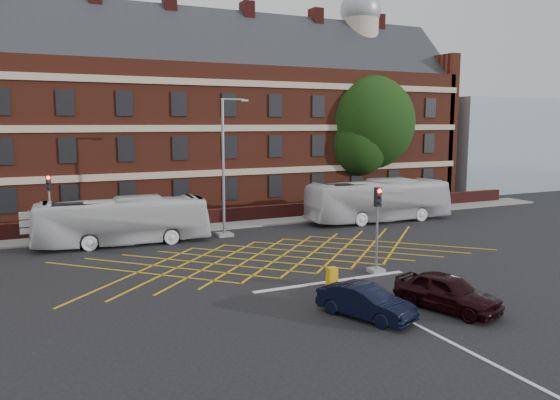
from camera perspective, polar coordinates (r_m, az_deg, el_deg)
name	(u,v)px	position (r m, az deg, el deg)	size (l,w,h in m)	color
ground	(298,264)	(29.01, 1.90, -6.73)	(120.00, 120.00, 0.00)	black
victorian_building	(187,118)	(48.75, -9.74, 8.45)	(51.00, 12.17, 20.40)	#5E2518
boundary_wall	(218,216)	(40.65, -6.45, -1.70)	(56.00, 0.50, 1.10)	#461412
far_pavement	(223,225)	(39.80, -5.97, -2.62)	(60.00, 3.00, 0.12)	slate
glass_block	(483,145)	(65.63, 20.45, 5.45)	(14.00, 10.00, 10.00)	#99B2BF
box_junction_hatching	(282,256)	(30.75, 0.20, -5.86)	(11.50, 0.12, 0.02)	#CC990C
stop_line	(332,281)	(26.06, 5.43, -8.46)	(8.00, 0.30, 0.02)	silver
centre_line	(423,328)	(21.02, 14.69, -12.80)	(0.15, 14.00, 0.02)	silver
bus_left	(123,221)	(34.71, -16.11, -2.13)	(2.44, 10.43, 2.91)	silver
bus_right	(379,201)	(41.83, 10.28, -0.05)	(2.68, 11.46, 3.19)	silver
car_navy	(366,302)	(21.43, 8.93, -10.45)	(1.34, 3.85, 1.27)	black
car_maroon	(447,292)	(23.01, 17.07, -9.14)	(1.74, 4.32, 1.47)	black
deciduous_tree	(366,129)	(50.99, 9.02, 7.33)	(8.75, 8.75, 11.82)	black
traffic_light_near	(377,238)	(27.49, 10.09, -3.90)	(0.70, 0.70, 4.27)	slate
traffic_light_far	(50,216)	(36.23, -22.87, -1.53)	(0.70, 0.70, 4.27)	slate
street_lamp	(225,190)	(35.81, -5.81, 1.09)	(2.25, 1.00, 8.96)	slate
direction_signs	(29,224)	(36.17, -24.72, -2.27)	(1.10, 0.16, 2.20)	gray
utility_cabinet	(332,277)	(25.21, 5.45, -8.01)	(0.44, 0.37, 0.89)	#D89D0C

